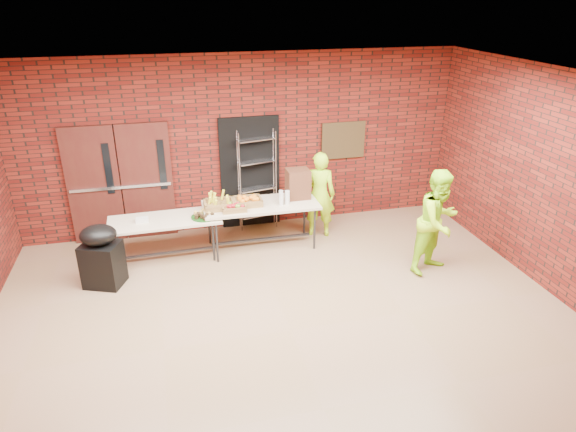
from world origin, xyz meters
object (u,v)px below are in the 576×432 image
object	(u,v)px
table_right	(261,207)
volunteer_woman	(319,194)
table_left	(165,222)
volunteer_man	(438,222)
covered_grill	(102,256)
wire_rack	(257,180)
coffee_dispenser	(298,184)

from	to	relation	value
table_right	volunteer_woman	world-z (taller)	volunteer_woman
table_left	table_right	distance (m)	1.62
volunteer_woman	volunteer_man	distance (m)	2.21
covered_grill	table_right	bearing A→B (deg)	37.28
wire_rack	covered_grill	bearing A→B (deg)	-162.76
table_left	table_right	world-z (taller)	table_right
table_right	volunteer_man	xyz separation A→B (m)	(2.53, -1.48, 0.11)
table_left	table_right	xyz separation A→B (m)	(1.62, 0.10, 0.06)
table_right	volunteer_man	bearing A→B (deg)	-29.78
covered_grill	table_left	bearing A→B (deg)	53.74
table_left	coffee_dispenser	distance (m)	2.36
table_left	covered_grill	xyz separation A→B (m)	(-0.97, -0.59, -0.18)
coffee_dispenser	volunteer_man	world-z (taller)	volunteer_man
coffee_dispenser	volunteer_woman	distance (m)	0.51
table_right	coffee_dispenser	bearing A→B (deg)	11.35
covered_grill	volunteer_woman	size ratio (longest dim) A/B	0.63
wire_rack	table_right	world-z (taller)	wire_rack
table_left	covered_grill	size ratio (longest dim) A/B	1.83
table_right	volunteer_woman	size ratio (longest dim) A/B	1.24
wire_rack	table_left	size ratio (longest dim) A/B	1.03
wire_rack	volunteer_woman	distance (m)	1.18
wire_rack	coffee_dispenser	bearing A→B (deg)	-60.34
covered_grill	volunteer_woman	world-z (taller)	volunteer_woman
coffee_dispenser	table_right	bearing A→B (deg)	-169.11
wire_rack	table_left	xyz separation A→B (m)	(-1.72, -0.90, -0.26)
volunteer_woman	table_right	bearing A→B (deg)	30.16
wire_rack	covered_grill	world-z (taller)	wire_rack
table_right	volunteer_woman	bearing A→B (deg)	11.17
coffee_dispenser	volunteer_man	bearing A→B (deg)	-41.17
volunteer_man	volunteer_woman	bearing A→B (deg)	106.48
wire_rack	coffee_dispenser	world-z (taller)	wire_rack
wire_rack	volunteer_man	xyz separation A→B (m)	(2.44, -2.28, -0.09)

